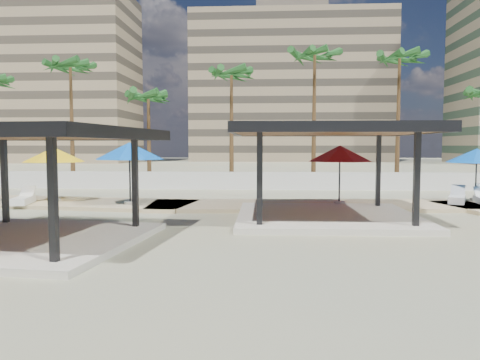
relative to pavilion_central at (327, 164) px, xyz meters
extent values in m
plane|color=tan|center=(-2.10, -3.38, -2.27)|extent=(200.00, 200.00, 0.00)
cube|color=#C6B284|center=(-14.10, 4.12, -2.21)|extent=(16.40, 6.19, 0.24)
cube|color=#C6B284|center=(-0.10, 3.62, -2.21)|extent=(16.24, 5.11, 0.24)
cube|color=silver|center=(-2.10, 12.62, -1.67)|extent=(56.00, 0.30, 1.20)
cube|color=#937F60|center=(-44.10, 64.62, 12.73)|extent=(34.00, 16.00, 30.00)
cube|color=#847259|center=(1.90, 74.62, 11.73)|extent=(38.00, 16.00, 28.00)
cube|color=#595147|center=(1.90, 74.62, 26.93)|extent=(13.30, 9.60, 2.40)
cube|color=beige|center=(0.00, 0.00, -2.16)|extent=(7.22, 7.22, 0.22)
cube|color=black|center=(-2.68, -2.73, -0.43)|extent=(0.20, 0.20, 3.25)
cube|color=black|center=(-2.73, 2.68, -0.43)|extent=(0.20, 0.20, 3.25)
cube|color=black|center=(2.73, -2.68, -0.43)|extent=(0.20, 0.20, 3.25)
cube|color=black|center=(2.68, 2.73, -0.43)|extent=(0.20, 0.20, 3.25)
cube|color=brown|center=(0.00, 0.00, 1.35)|extent=(7.44, 7.44, 0.30)
cube|color=black|center=(0.04, -3.68, 1.35)|extent=(7.47, 0.20, 0.37)
cube|color=black|center=(-0.04, 3.68, 1.35)|extent=(7.47, 0.20, 0.37)
cube|color=black|center=(-3.68, -0.04, 1.35)|extent=(0.20, 7.47, 0.37)
cube|color=black|center=(3.68, 0.04, 1.35)|extent=(0.20, 7.47, 0.37)
cube|color=beige|center=(-9.73, -5.47, -2.17)|extent=(7.32, 7.32, 0.20)
cube|color=black|center=(-11.94, -2.70, -0.56)|extent=(0.20, 0.20, 3.01)
cube|color=black|center=(-7.52, -8.24, -0.56)|extent=(0.20, 0.20, 3.01)
cube|color=black|center=(-6.96, -3.26, -0.56)|extent=(0.20, 0.20, 3.01)
cube|color=brown|center=(-9.73, -5.47, 1.08)|extent=(7.54, 7.54, 0.28)
cube|color=black|center=(-9.35, -2.09, 1.08)|extent=(6.89, 0.90, 0.34)
cube|color=black|center=(-6.35, -5.86, 1.08)|extent=(0.90, 6.89, 0.34)
cylinder|color=beige|center=(-13.25, 4.07, -2.03)|extent=(0.53, 0.53, 0.13)
cylinder|color=#262628|center=(-13.25, 4.07, -0.82)|extent=(0.07, 0.07, 2.53)
cone|color=yellow|center=(-13.25, 4.07, 0.26)|extent=(3.53, 3.53, 0.74)
cylinder|color=beige|center=(1.05, 3.58, -2.02)|extent=(0.55, 0.55, 0.13)
cylinder|color=#262628|center=(1.05, 3.58, -0.78)|extent=(0.08, 0.08, 2.63)
cone|color=maroon|center=(1.05, 3.58, 0.35)|extent=(3.91, 3.91, 0.77)
cylinder|color=beige|center=(8.24, 5.45, -2.03)|extent=(0.52, 0.52, 0.12)
cylinder|color=#262628|center=(8.24, 5.45, -0.85)|extent=(0.07, 0.07, 2.48)
cone|color=blue|center=(8.24, 5.45, 0.22)|extent=(3.71, 3.71, 0.72)
cylinder|color=beige|center=(-8.99, 2.89, -2.02)|extent=(0.57, 0.57, 0.14)
cylinder|color=#262628|center=(-8.99, 2.89, -0.71)|extent=(0.08, 0.08, 2.76)
cone|color=blue|center=(-8.99, 2.89, 0.47)|extent=(3.35, 3.35, 0.80)
cube|color=white|center=(-14.24, 2.79, -1.95)|extent=(1.06, 2.04, 0.27)
cube|color=white|center=(-14.24, 2.79, -1.79)|extent=(1.06, 2.04, 0.06)
cube|color=white|center=(-14.40, 3.53, -1.55)|extent=(0.76, 0.78, 0.49)
cube|color=white|center=(6.94, 4.47, -1.95)|extent=(1.47, 2.14, 0.28)
cube|color=white|center=(6.94, 4.47, -1.77)|extent=(1.47, 2.14, 0.06)
cube|color=white|center=(7.26, 5.19, -1.53)|extent=(0.89, 0.91, 0.51)
cone|color=brown|center=(-17.10, 15.32, 2.25)|extent=(0.36, 0.36, 9.04)
ellipsoid|color=#1D541F|center=(-17.10, 15.32, 6.52)|extent=(3.00, 3.00, 1.80)
cone|color=brown|center=(-11.10, 14.72, 1.08)|extent=(0.36, 0.36, 6.71)
ellipsoid|color=#1D541F|center=(-11.10, 14.72, 4.19)|extent=(3.00, 3.00, 1.80)
cone|color=brown|center=(-5.10, 15.52, 1.96)|extent=(0.36, 0.36, 8.45)
ellipsoid|color=#1D541F|center=(-5.10, 15.52, 5.93)|extent=(3.00, 3.00, 1.80)
cone|color=brown|center=(0.90, 15.02, 2.53)|extent=(0.36, 0.36, 9.59)
ellipsoid|color=#1D541F|center=(0.90, 15.02, 7.08)|extent=(3.00, 3.00, 1.80)
cone|color=brown|center=(6.90, 15.22, 2.42)|extent=(0.36, 0.36, 9.38)
ellipsoid|color=#1D541F|center=(6.90, 15.22, 6.86)|extent=(3.00, 3.00, 1.80)
camera|label=1|loc=(-2.38, -19.07, 0.72)|focal=35.00mm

